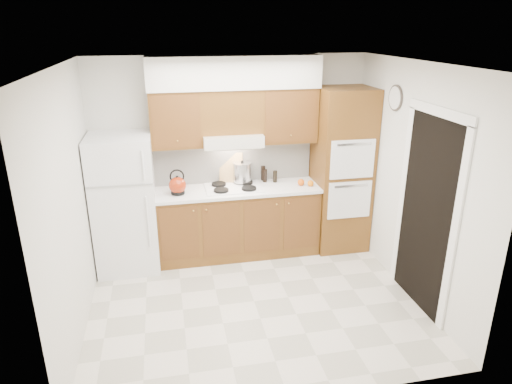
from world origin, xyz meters
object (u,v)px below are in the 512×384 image
fridge (125,204)px  oven_cabinet (341,170)px  kettle (177,185)px  stock_pot (242,172)px

fridge → oven_cabinet: size_ratio=0.78×
kettle → stock_pot: bearing=-7.1°
stock_pot → oven_cabinet: bearing=-8.4°
fridge → stock_pot: (1.52, 0.23, 0.24)m
fridge → kettle: size_ratio=7.95×
oven_cabinet → stock_pot: oven_cabinet is taller
kettle → stock_pot: 0.90m
fridge → stock_pot: fridge is taller
fridge → stock_pot: 1.56m
stock_pot → fridge: bearing=-171.4°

